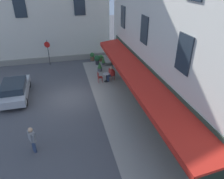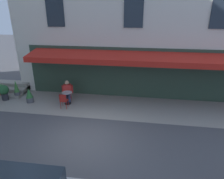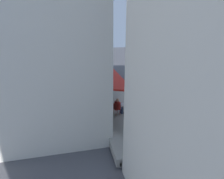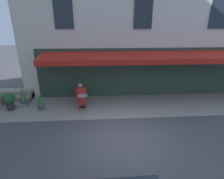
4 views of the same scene
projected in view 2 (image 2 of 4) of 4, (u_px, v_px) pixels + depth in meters
The scene contains 11 objects.
ground_plane at pixel (86, 139), 8.94m from camera, with size 70.00×70.00×0.00m, color #4C4C51.
sidewalk_cafe_terrace at pixel (156, 109), 11.61m from camera, with size 20.50×3.20×0.01m, color gray.
back_alley_steps at pixel (11, 88), 13.99m from camera, with size 2.40×1.75×0.60m.
cafe_table_near_entrance at pixel (67, 96), 12.07m from camera, with size 0.60×0.60×0.75m.
cafe_chair_red_corner_right at pixel (64, 100), 11.47m from camera, with size 0.41×0.41×0.91m.
cafe_chair_red_corner_left at pixel (68, 91), 12.63m from camera, with size 0.50×0.50×0.91m.
seated_companion_in_red at pixel (67, 90), 12.37m from camera, with size 0.65×0.63×1.32m.
potted_plant_by_steps at pixel (4, 91), 12.57m from camera, with size 0.61×0.61×0.99m.
potted_plant_under_sign at pixel (17, 89), 12.99m from camera, with size 0.35×0.35×1.15m.
potted_plant_mid_terrace at pixel (2, 91), 13.18m from camera, with size 0.47×0.47×0.81m.
potted_plant_entrance_left at pixel (29, 95), 12.30m from camera, with size 0.44×0.44×0.92m.
Camera 2 is at (-2.29, 7.22, 5.37)m, focal length 32.32 mm.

